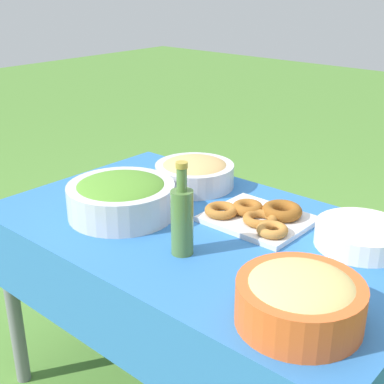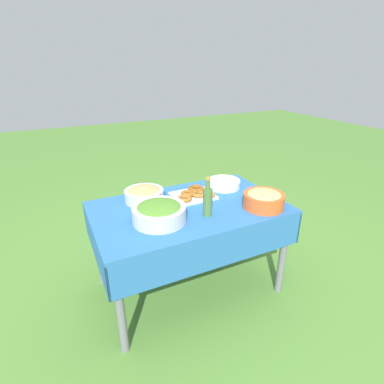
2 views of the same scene
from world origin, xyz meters
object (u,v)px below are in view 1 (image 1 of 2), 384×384
bread_bowl (195,172)px  pasta_bowl (300,298)px  plate_stack (361,236)px  olive_oil_bottle (182,219)px  salad_bowl (121,196)px  donut_platter (259,216)px

bread_bowl → pasta_bowl: bearing=146.6°
pasta_bowl → plate_stack: pasta_bowl is taller
plate_stack → olive_oil_bottle: bearing=46.1°
salad_bowl → plate_stack: size_ratio=1.32×
olive_oil_bottle → bread_bowl: olive_oil_bottle is taller
salad_bowl → bread_bowl: 0.33m
olive_oil_bottle → salad_bowl: bearing=-10.6°
salad_bowl → pasta_bowl: (-0.70, 0.12, -0.00)m
salad_bowl → donut_platter: (-0.35, -0.23, -0.04)m
salad_bowl → pasta_bowl: size_ratio=1.21×
plate_stack → olive_oil_bottle: (0.34, 0.35, 0.07)m
donut_platter → olive_oil_bottle: olive_oil_bottle is taller
olive_oil_bottle → plate_stack: bearing=-133.9°
salad_bowl → bread_bowl: (-0.01, -0.33, -0.01)m
pasta_bowl → plate_stack: size_ratio=1.09×
salad_bowl → olive_oil_bottle: bearing=169.4°
pasta_bowl → olive_oil_bottle: size_ratio=1.07×
salad_bowl → bread_bowl: size_ratio=1.20×
donut_platter → olive_oil_bottle: 0.30m
salad_bowl → bread_bowl: bearing=-91.6°
olive_oil_bottle → bread_bowl: 0.49m
plate_stack → olive_oil_bottle: olive_oil_bottle is taller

